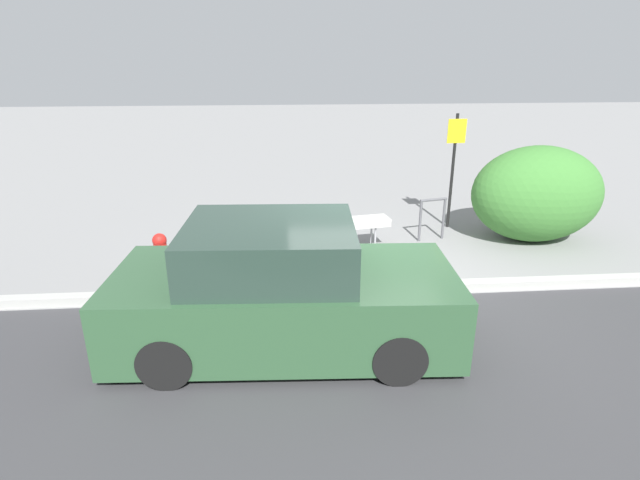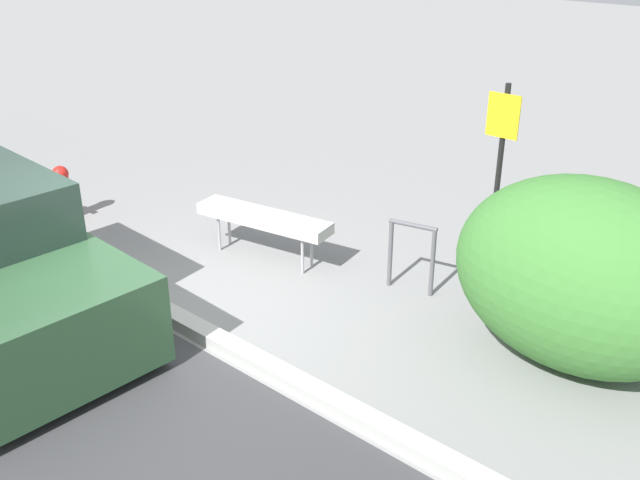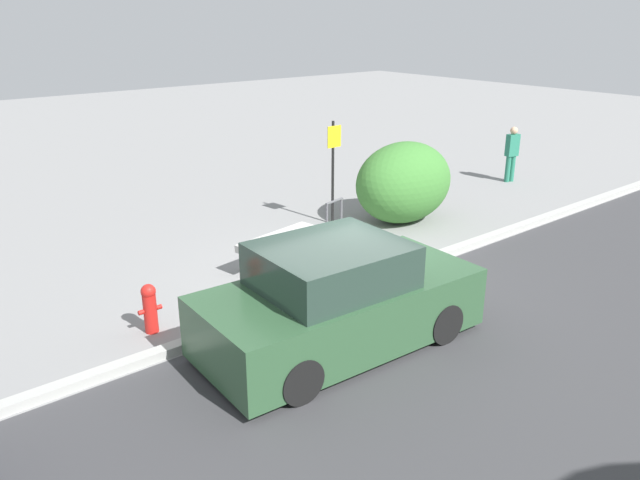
{
  "view_description": "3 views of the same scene",
  "coord_description": "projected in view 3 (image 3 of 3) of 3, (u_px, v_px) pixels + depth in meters",
  "views": [
    {
      "loc": [
        -1.35,
        -6.66,
        3.36
      ],
      "look_at": [
        -0.77,
        0.5,
        0.68
      ],
      "focal_mm": 28.0,
      "sensor_mm": 36.0,
      "label": 1
    },
    {
      "loc": [
        5.36,
        -3.81,
        3.92
      ],
      "look_at": [
        1.41,
        0.76,
        1.09
      ],
      "focal_mm": 40.0,
      "sensor_mm": 36.0,
      "label": 2
    },
    {
      "loc": [
        -6.52,
        -7.2,
        4.48
      ],
      "look_at": [
        0.2,
        1.04,
        0.57
      ],
      "focal_mm": 35.0,
      "sensor_mm": 36.0,
      "label": 3
    }
  ],
  "objects": [
    {
      "name": "parked_car_near",
      "position": [
        338.0,
        301.0,
        8.66
      ],
      "size": [
        4.11,
        1.99,
        1.56
      ],
      "rotation": [
        0.0,
        0.0,
        -0.05
      ],
      "color": "black",
      "rests_on": "ground_plane"
    },
    {
      "name": "bike_rack",
      "position": [
        334.0,
        215.0,
        12.96
      ],
      "size": [
        0.55,
        0.17,
        0.83
      ],
      "rotation": [
        0.0,
        0.0,
        0.22
      ],
      "color": "#515156",
      "rests_on": "ground_plane"
    },
    {
      "name": "ground_plane",
      "position": [
        349.0,
        290.0,
        10.65
      ],
      "size": [
        60.0,
        60.0,
        0.0
      ],
      "primitive_type": "plane",
      "color": "gray"
    },
    {
      "name": "bench",
      "position": [
        277.0,
        239.0,
        11.52
      ],
      "size": [
        1.8,
        0.67,
        0.61
      ],
      "rotation": [
        0.0,
        0.0,
        0.17
      ],
      "color": "#99999E",
      "rests_on": "ground_plane"
    },
    {
      "name": "shrub_hedge",
      "position": [
        404.0,
        182.0,
        13.87
      ],
      "size": [
        2.44,
        1.72,
        1.81
      ],
      "color": "#3D7A33",
      "rests_on": "ground_plane"
    },
    {
      "name": "sign_post",
      "position": [
        333.0,
        163.0,
        13.51
      ],
      "size": [
        0.36,
        0.08,
        2.3
      ],
      "color": "black",
      "rests_on": "ground_plane"
    },
    {
      "name": "pedestrian",
      "position": [
        512.0,
        153.0,
        17.2
      ],
      "size": [
        0.38,
        0.26,
        1.53
      ],
      "rotation": [
        0.0,
        0.0,
        6.05
      ],
      "color": "#267259",
      "rests_on": "ground_plane"
    },
    {
      "name": "fire_hydrant",
      "position": [
        150.0,
        307.0,
        9.14
      ],
      "size": [
        0.36,
        0.22,
        0.77
      ],
      "color": "red",
      "rests_on": "ground_plane"
    },
    {
      "name": "curb",
      "position": [
        349.0,
        287.0,
        10.63
      ],
      "size": [
        60.0,
        0.2,
        0.13
      ],
      "color": "#A8A8A3",
      "rests_on": "ground_plane"
    }
  ]
}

